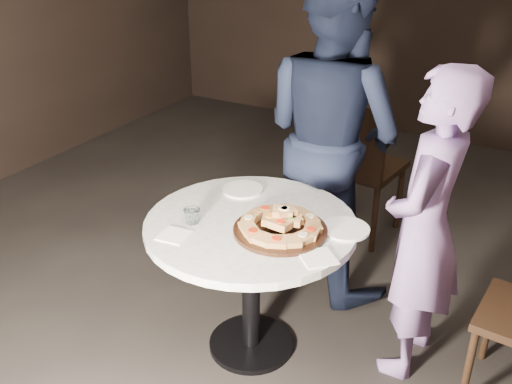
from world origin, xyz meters
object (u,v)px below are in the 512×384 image
(serving_board, at_px, (280,230))
(diner_teal, at_px, (424,229))
(table, at_px, (251,247))
(chair_far, at_px, (358,161))
(water_glass, at_px, (192,216))
(focaccia_pile, at_px, (281,223))
(diner_navy, at_px, (332,135))

(serving_board, height_order, diner_teal, diner_teal)
(table, distance_m, serving_board, 0.22)
(chair_far, relative_size, diner_teal, 0.66)
(water_glass, relative_size, chair_far, 0.08)
(water_glass, xyz_separation_m, chair_far, (0.28, 1.46, -0.21))
(serving_board, relative_size, focaccia_pile, 1.12)
(focaccia_pile, bearing_deg, diner_navy, 97.27)
(diner_navy, bearing_deg, serving_board, 119.77)
(chair_far, distance_m, diner_navy, 0.62)
(serving_board, distance_m, diner_navy, 0.84)
(serving_board, bearing_deg, focaccia_pile, 46.68)
(table, relative_size, focaccia_pile, 3.37)
(chair_far, relative_size, diner_navy, 0.54)
(diner_teal, bearing_deg, diner_navy, -124.94)
(focaccia_pile, bearing_deg, water_glass, -161.28)
(table, xyz_separation_m, water_glass, (-0.22, -0.15, 0.18))
(chair_far, bearing_deg, focaccia_pile, 101.87)
(serving_board, height_order, focaccia_pile, focaccia_pile)
(chair_far, bearing_deg, diner_navy, 98.23)
(water_glass, height_order, chair_far, chair_far)
(table, distance_m, water_glass, 0.32)
(serving_board, distance_m, chair_far, 1.35)
(table, xyz_separation_m, chair_far, (0.05, 1.31, -0.04))
(serving_board, relative_size, diner_teal, 0.28)
(diner_teal, bearing_deg, chair_far, -144.44)
(serving_board, distance_m, focaccia_pile, 0.04)
(focaccia_pile, bearing_deg, serving_board, -133.32)
(focaccia_pile, xyz_separation_m, water_glass, (-0.39, -0.13, -0.01))
(serving_board, height_order, water_glass, water_glass)
(focaccia_pile, bearing_deg, chair_far, 95.02)
(chair_far, bearing_deg, water_glass, 86.21)
(table, relative_size, chair_far, 1.29)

